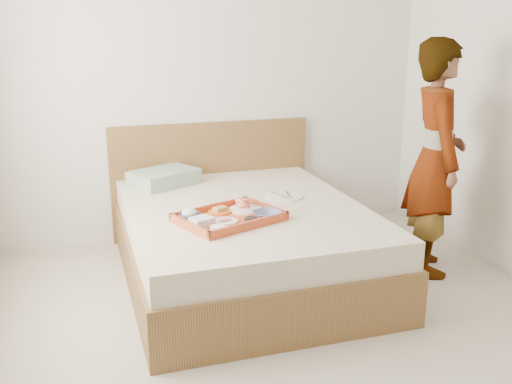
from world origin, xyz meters
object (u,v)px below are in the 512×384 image
object	(u,v)px
dinner_plate	(284,196)
person	(435,159)
tray	(229,217)
bed	(245,242)

from	to	relation	value
dinner_plate	person	size ratio (longest dim) A/B	0.16
person	tray	bearing A→B (deg)	110.15
dinner_plate	person	xyz separation A→B (m)	(0.98, -0.36, 0.28)
bed	tray	size ratio (longest dim) A/B	3.29
tray	bed	bearing A→B (deg)	35.51
dinner_plate	person	distance (m)	1.08
bed	dinner_plate	distance (m)	0.44
person	dinner_plate	bearing A→B (deg)	88.85
bed	tray	bearing A→B (deg)	-123.44
tray	person	world-z (taller)	person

